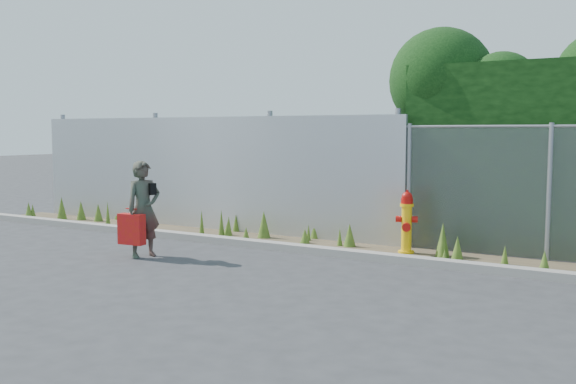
# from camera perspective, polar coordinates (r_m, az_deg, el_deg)

# --- Properties ---
(ground) EXTENTS (80.00, 80.00, 0.00)m
(ground) POSITION_cam_1_polar(r_m,az_deg,el_deg) (8.60, -3.03, -7.51)
(ground) COLOR #323234
(ground) RESTS_ON ground
(curb) EXTENTS (16.00, 0.22, 0.12)m
(curb) POSITION_cam_1_polar(r_m,az_deg,el_deg) (10.11, 2.63, -5.21)
(curb) COLOR gray
(curb) RESTS_ON ground
(weed_strip) EXTENTS (16.00, 1.33, 0.53)m
(weed_strip) POSITION_cam_1_polar(r_m,az_deg,el_deg) (10.65, 4.71, -4.24)
(weed_strip) COLOR brown
(weed_strip) RESTS_ON ground
(corrugated_fence) EXTENTS (8.50, 0.21, 2.30)m
(corrugated_fence) POSITION_cam_1_polar(r_m,az_deg,el_deg) (12.76, -7.77, 1.69)
(corrugated_fence) COLOR #BABCC1
(corrugated_fence) RESTS_ON ground
(fire_hydrant) EXTENTS (0.34, 0.30, 1.01)m
(fire_hydrant) POSITION_cam_1_polar(r_m,az_deg,el_deg) (10.20, 10.48, -2.74)
(fire_hydrant) COLOR yellow
(fire_hydrant) RESTS_ON ground
(woman) EXTENTS (0.53, 0.63, 1.48)m
(woman) POSITION_cam_1_polar(r_m,az_deg,el_deg) (10.04, -12.71, -1.49)
(woman) COLOR #0F6146
(woman) RESTS_ON ground
(red_tote_bag) EXTENTS (0.42, 0.16, 0.55)m
(red_tote_bag) POSITION_cam_1_polar(r_m,az_deg,el_deg) (10.02, -13.73, -3.22)
(red_tote_bag) COLOR red
(black_shoulder_bag) EXTENTS (0.24, 0.10, 0.18)m
(black_shoulder_bag) POSITION_cam_1_polar(r_m,az_deg,el_deg) (10.06, -12.17, 0.30)
(black_shoulder_bag) COLOR black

